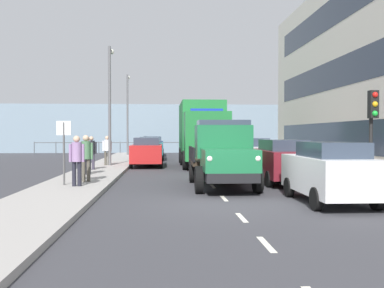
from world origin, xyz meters
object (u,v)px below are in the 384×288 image
Objects in this scene: car_teal_oppositeside_1 at (151,148)px; pedestrian_near_railing at (91,150)px; car_red_oppositeside_0 at (147,152)px; car_navy_oppositeside_2 at (153,146)px; traffic_light_near at (373,118)px; car_silver_kerbside_2 at (251,154)px; pedestrian_couple_b at (107,148)px; lamp_post_promenade at (110,95)px; truck_vintage_green at (223,155)px; pedestrian_strolling at (87,152)px; pedestrian_in_dark_coat at (77,156)px; street_sign at (64,141)px; car_white_kerbside_near at (329,171)px; car_maroon_kerbside_1 at (282,160)px; pedestrian_by_lamp at (86,154)px.

car_teal_oppositeside_1 is 2.78× the size of pedestrian_near_railing.
car_red_oppositeside_0 is 0.93× the size of car_navy_oppositeside_2.
pedestrian_near_railing reaches higher than car_teal_oppositeside_1.
car_silver_kerbside_2 is at bearing -76.57° from traffic_light_near.
car_teal_oppositeside_1 is 2.77× the size of pedestrian_couple_b.
lamp_post_promenade is at bearing -17.33° from car_silver_kerbside_2.
traffic_light_near reaches higher than car_silver_kerbside_2.
truck_vintage_green is 3.34× the size of pedestrian_strolling.
car_navy_oppositeside_2 is at bearing -94.84° from pedestrian_in_dark_coat.
street_sign reaches higher than car_navy_oppositeside_2.
car_maroon_kerbside_1 is at bearing -90.00° from car_white_kerbside_near.
car_red_oppositeside_0 is at bearing -100.42° from pedestrian_in_dark_coat.
truck_vintage_green reaches higher than car_navy_oppositeside_2.
pedestrian_in_dark_coat is 10.48m from lamp_post_promenade.
street_sign is at bearing 76.39° from car_red_oppositeside_0.
street_sign is (0.58, 1.02, 0.50)m from pedestrian_by_lamp.
car_white_kerbside_near is 2.28× the size of pedestrian_strolling.
pedestrian_near_railing is at bearing 83.52° from pedestrian_couple_b.
car_white_kerbside_near and car_teal_oppositeside_1 have the same top height.
pedestrian_in_dark_coat is at bearing 90.70° from lamp_post_promenade.
car_teal_oppositeside_1 is 5.90m from car_navy_oppositeside_2.
car_white_kerbside_near is 8.25m from pedestrian_in_dark_coat.
street_sign is at bearing -9.67° from traffic_light_near.
traffic_light_near is at bearing 141.74° from pedestrian_near_railing.
pedestrian_couple_b is (5.38, -9.74, -0.04)m from truck_vintage_green.
lamp_post_promenade is (0.18, -8.61, 2.99)m from pedestrian_by_lamp.
car_navy_oppositeside_2 is (0.00, -12.50, 0.00)m from car_red_oppositeside_0.
pedestrian_by_lamp reaches higher than pedestrian_near_railing.
car_silver_kerbside_2 is 0.91× the size of car_red_oppositeside_0.
car_silver_kerbside_2 is at bearing -140.62° from pedestrian_by_lamp.
car_white_kerbside_near is 2.30× the size of pedestrian_near_railing.
pedestrian_strolling is at bearing -80.81° from pedestrian_by_lamp.
car_silver_kerbside_2 and car_red_oppositeside_0 have the same top height.
car_teal_oppositeside_1 is 15.97m from pedestrian_by_lamp.
pedestrian_in_dark_coat is (5.09, 0.28, -0.01)m from truck_vintage_green.
street_sign is (8.13, -3.58, 0.79)m from car_white_kerbside_near.
pedestrian_couple_b is 9.63m from street_sign.
pedestrian_couple_b is (7.91, -8.27, 0.24)m from car_maroon_kerbside_1.
car_maroon_kerbside_1 is at bearing 133.01° from lamp_post_promenade.
pedestrian_in_dark_coat is at bearing 45.07° from car_silver_kerbside_2.
pedestrian_in_dark_coat is at bearing 142.07° from street_sign.
car_red_oppositeside_0 is 10.87m from pedestrian_in_dark_coat.
pedestrian_in_dark_coat is at bearing 79.58° from car_red_oppositeside_0.
car_maroon_kerbside_1 and car_navy_oppositeside_2 have the same top height.
pedestrian_near_railing is 13.32m from traffic_light_near.
pedestrian_by_lamp is (7.55, 6.20, 0.29)m from car_silver_kerbside_2.
car_silver_kerbside_2 is 1.23× the size of traffic_light_near.
street_sign is at bearing 41.60° from car_silver_kerbside_2.
traffic_light_near is 10.45m from street_sign.
car_maroon_kerbside_1 is 11.44m from pedestrian_couple_b.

